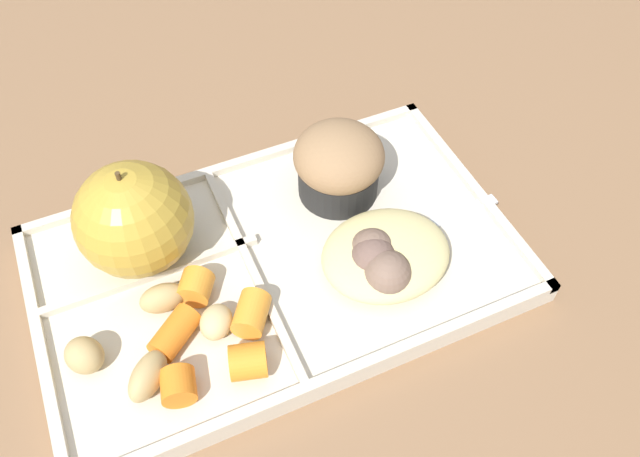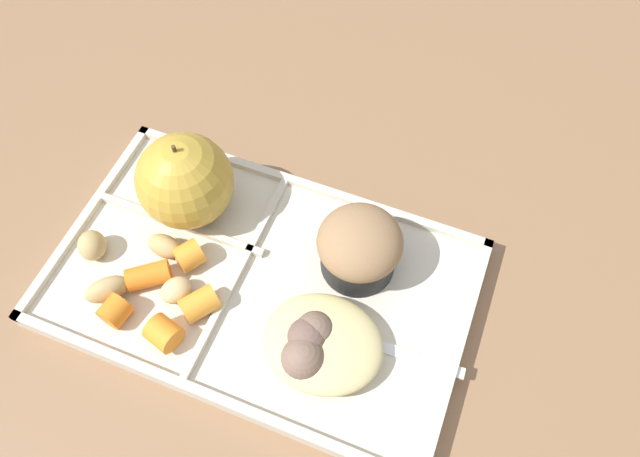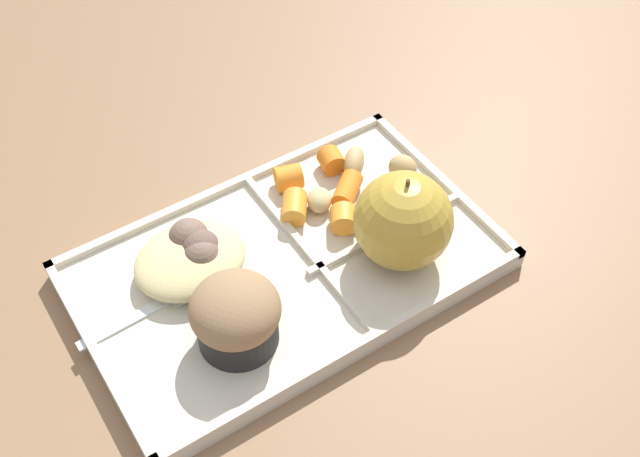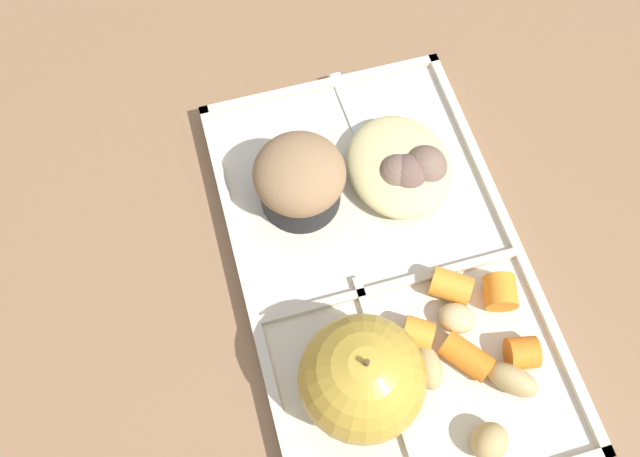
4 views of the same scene
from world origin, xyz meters
name	(u,v)px [view 4 (image 4 of 4)]	position (x,y,z in m)	size (l,w,h in m)	color
ground	(380,270)	(0.00, 0.00, 0.00)	(6.00, 6.00, 0.00)	#846042
lunch_tray	(381,267)	(0.00, 0.00, 0.01)	(0.37, 0.23, 0.02)	beige
green_apple	(362,378)	(-0.09, 0.05, 0.06)	(0.09, 0.09, 0.09)	#B79333
bran_muffin	(300,179)	(0.08, 0.05, 0.05)	(0.07, 0.07, 0.07)	black
carrot_slice_tilted	(418,335)	(-0.07, -0.01, 0.03)	(0.02, 0.02, 0.02)	orange
carrot_slice_center	(500,292)	(-0.05, -0.08, 0.03)	(0.03, 0.03, 0.03)	orange
carrot_slice_back	(451,286)	(-0.04, -0.04, 0.03)	(0.02, 0.02, 0.03)	orange
carrot_slice_large	(522,353)	(-0.10, -0.08, 0.03)	(0.02, 0.02, 0.02)	orange
carrot_slice_edge	(466,356)	(-0.09, -0.04, 0.02)	(0.02, 0.02, 0.04)	orange
potato_chunk_wedge	(512,380)	(-0.12, -0.06, 0.03)	(0.04, 0.02, 0.03)	tan
potato_chunk_golden	(490,442)	(-0.15, -0.03, 0.03)	(0.02, 0.03, 0.03)	tan
potato_chunk_corner	(457,318)	(-0.06, -0.04, 0.02)	(0.03, 0.02, 0.02)	tan
potato_chunk_large	(428,367)	(-0.09, -0.01, 0.03)	(0.03, 0.02, 0.02)	tan
egg_noodle_pile	(399,166)	(0.08, -0.04, 0.03)	(0.10, 0.09, 0.03)	#D6C684
meatball_back	(407,175)	(0.06, -0.04, 0.03)	(0.04, 0.04, 0.04)	brown
meatball_center	(425,167)	(0.07, -0.06, 0.03)	(0.04, 0.04, 0.04)	#755B4C
meatball_front	(397,175)	(0.07, -0.03, 0.03)	(0.04, 0.04, 0.04)	#755B4C
plastic_fork	(363,143)	(0.11, -0.02, 0.02)	(0.14, 0.02, 0.00)	silver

